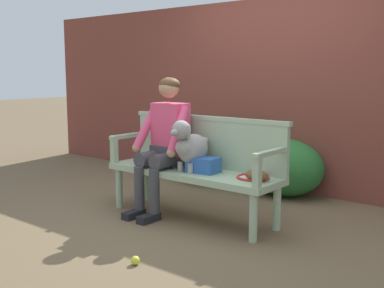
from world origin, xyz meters
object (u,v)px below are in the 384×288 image
Objects in this scene: garden_bench at (192,176)px; baseball_glove at (257,175)px; person_seated at (165,139)px; dog_on_bench at (190,146)px; tennis_ball at (135,260)px; sports_bag at (203,165)px; tennis_racket at (255,177)px.

baseball_glove is at bearing 0.47° from garden_bench.
person_seated is at bearing -177.34° from garden_bench.
baseball_glove is at bearing 1.17° from person_seated.
garden_bench is 3.60× the size of dog_on_bench.
baseball_glove is 1.29m from tennis_ball.
sports_bag reaches higher than tennis_ball.
person_seated reaches higher than dog_on_bench.
tennis_ball is at bearing -57.08° from person_seated.
dog_on_bench is at bearing -7.64° from person_seated.
tennis_racket is 1.34m from tennis_ball.
garden_bench is at bearing -172.28° from tennis_racket.
sports_bag is (0.48, 0.00, -0.20)m from person_seated.
sports_bag reaches higher than baseball_glove.
garden_bench is 1.27m from tennis_ball.
person_seated is 2.71× the size of dog_on_bench.
garden_bench is at bearing 2.66° from person_seated.
person_seated is 0.36m from dog_on_bench.
dog_on_bench is 1.34m from tennis_ball.
baseball_glove reaches higher than tennis_racket.
baseball_glove is (0.69, 0.07, -0.20)m from dog_on_bench.
person_seated is 1.02m from tennis_racket.
garden_bench is 0.31m from dog_on_bench.
garden_bench is 0.72m from baseball_glove.
baseball_glove is (1.04, 0.02, -0.22)m from person_seated.
garden_bench is at bearing 111.58° from dog_on_bench.
dog_on_bench reaches higher than tennis_ball.
garden_bench is 1.33× the size of person_seated.
dog_on_bench reaches higher than tennis_racket.
baseball_glove is (0.71, 0.01, 0.11)m from garden_bench.
person_seated is at bearing -179.87° from sports_bag.
tennis_ball is (0.38, -1.09, -0.68)m from dog_on_bench.
garden_bench is at bearing 109.24° from tennis_ball.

